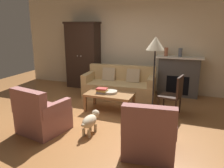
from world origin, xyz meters
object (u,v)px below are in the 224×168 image
at_px(armchair_near_left, 42,116).
at_px(coffee_table, 110,96).
at_px(book_stack, 102,91).
at_px(armchair_near_right, 149,135).
at_px(side_chair_wooden, 174,93).
at_px(fruit_bowl, 110,92).
at_px(mantel_vase_terracotta, 166,52).
at_px(floor_lamp, 155,49).
at_px(armoire, 83,55).
at_px(couch, 120,86).
at_px(dog, 90,121).
at_px(fireplace, 178,76).
at_px(mantel_vase_slate, 180,52).

bearing_deg(armchair_near_left, coffee_table, 61.04).
relative_size(coffee_table, book_stack, 4.18).
relative_size(armchair_near_right, side_chair_wooden, 0.98).
xyz_separation_m(fruit_bowl, book_stack, (-0.18, -0.07, 0.03)).
relative_size(mantel_vase_terracotta, armchair_near_left, 0.26).
bearing_deg(book_stack, floor_lamp, -8.93).
bearing_deg(armoire, couch, -24.69).
xyz_separation_m(book_stack, armchair_near_right, (1.40, -1.44, -0.16)).
height_order(book_stack, armchair_near_right, armchair_near_right).
bearing_deg(dog, couch, 94.62).
xyz_separation_m(coffee_table, fruit_bowl, (0.00, 0.04, 0.08)).
distance_m(coffee_table, armchair_near_left, 1.65).
distance_m(floor_lamp, dog, 1.86).
height_order(fireplace, coffee_table, fireplace).
bearing_deg(mantel_vase_terracotta, coffee_table, -120.28).
relative_size(coffee_table, side_chair_wooden, 1.22).
bearing_deg(armchair_near_left, couch, 74.04).
distance_m(book_stack, mantel_vase_slate, 2.49).
distance_m(armoire, coffee_table, 2.38).
relative_size(armoire, book_stack, 7.82).
bearing_deg(mantel_vase_terracotta, armoire, -178.66).
xyz_separation_m(fireplace, coffee_table, (-1.40, -1.76, -0.20)).
bearing_deg(book_stack, coffee_table, 11.61).
distance_m(fireplace, dog, 3.24).
relative_size(fireplace, armoire, 0.61).
height_order(coffee_table, armchair_near_left, armchair_near_left).
bearing_deg(armoire, mantel_vase_terracotta, 1.34).
height_order(mantel_vase_slate, dog, mantel_vase_slate).
height_order(fruit_bowl, side_chair_wooden, side_chair_wooden).
xyz_separation_m(fireplace, dog, (-1.32, -2.94, -0.32)).
bearing_deg(couch, armchair_near_right, -61.94).
distance_m(mantel_vase_slate, floor_lamp, 2.02).
distance_m(armchair_near_right, dog, 1.19).
xyz_separation_m(coffee_table, floor_lamp, (1.04, -0.23, 1.14)).
distance_m(coffee_table, dog, 1.20).
bearing_deg(mantel_vase_slate, side_chair_wooden, -88.89).
xyz_separation_m(mantel_vase_slate, floor_lamp, (-0.35, -1.97, 0.28)).
height_order(fruit_bowl, dog, fruit_bowl).
xyz_separation_m(armoire, side_chair_wooden, (2.98, -1.43, -0.52)).
height_order(coffee_table, book_stack, book_stack).
relative_size(couch, side_chair_wooden, 2.20).
relative_size(armoire, fruit_bowl, 6.38).
bearing_deg(dog, armchair_near_left, -163.59).
bearing_deg(couch, side_chair_wooden, -26.63).
distance_m(mantel_vase_slate, armchair_near_right, 3.35).
relative_size(mantel_vase_slate, armchair_near_right, 0.26).
distance_m(armoire, dog, 3.39).
bearing_deg(dog, floor_lamp, 44.93).
bearing_deg(mantel_vase_slate, fruit_bowl, -129.24).
relative_size(armchair_near_right, floor_lamp, 0.50).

